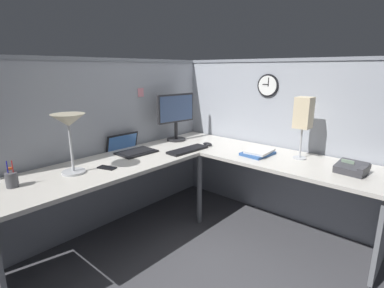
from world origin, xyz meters
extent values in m
plane|color=#47474C|center=(0.00, 0.00, 0.00)|extent=(6.80, 6.80, 0.00)
cube|color=#999EA8|center=(-0.36, 0.87, 0.78)|extent=(2.57, 0.10, 1.55)
cube|color=gray|center=(-0.36, 0.87, 1.56)|extent=(2.57, 0.12, 0.03)
cube|color=#999EA8|center=(0.87, -0.27, 0.78)|extent=(0.10, 2.37, 1.55)
cube|color=gray|center=(0.87, -0.27, 1.56)|extent=(0.12, 2.37, 0.03)
cube|color=beige|center=(-0.38, 0.47, 0.71)|extent=(2.35, 0.66, 0.03)
cube|color=beige|center=(0.47, -0.60, 0.71)|extent=(0.66, 1.49, 0.03)
cylinder|color=slate|center=(0.16, 0.16, 0.35)|extent=(0.05, 0.05, 0.70)
cube|color=slate|center=(0.47, -1.33, 0.35)|extent=(0.58, 0.03, 0.60)
cylinder|color=#232326|center=(0.34, 0.64, 0.74)|extent=(0.20, 0.20, 0.02)
cylinder|color=#232326|center=(0.34, 0.64, 0.84)|extent=(0.04, 0.04, 0.20)
cube|color=#232326|center=(0.34, 0.64, 1.08)|extent=(0.46, 0.09, 0.30)
cube|color=#384C72|center=(0.34, 0.62, 1.08)|extent=(0.42, 0.06, 0.26)
cube|color=black|center=(-0.26, 0.57, 0.74)|extent=(0.35, 0.25, 0.02)
cube|color=black|center=(-0.26, 0.57, 0.75)|extent=(0.30, 0.19, 0.00)
cube|color=black|center=(-0.25, 0.79, 0.77)|extent=(0.34, 0.08, 0.22)
cube|color=#4C84D8|center=(-0.25, 0.79, 0.77)|extent=(0.31, 0.06, 0.18)
cube|color=black|center=(0.10, 0.26, 0.74)|extent=(0.44, 0.16, 0.02)
ellipsoid|color=black|center=(0.38, 0.24, 0.75)|extent=(0.06, 0.10, 0.03)
cylinder|color=#B7BABF|center=(-0.91, 0.49, 0.74)|extent=(0.17, 0.17, 0.02)
cylinder|color=#B7BABF|center=(-0.91, 0.49, 0.93)|extent=(0.02, 0.02, 0.38)
cone|color=#B2A88C|center=(-0.91, 0.49, 1.13)|extent=(0.24, 0.24, 0.09)
cylinder|color=#4C4C51|center=(-1.31, 0.54, 0.78)|extent=(0.08, 0.08, 0.10)
cylinder|color=#1E1EB2|center=(-1.32, 0.55, 0.84)|extent=(0.01, 0.01, 0.13)
cylinder|color=#B21E1E|center=(-1.29, 0.53, 0.84)|extent=(0.01, 0.01, 0.13)
cylinder|color=#D8591E|center=(-1.30, 0.55, 0.85)|extent=(0.03, 0.03, 0.01)
cube|color=black|center=(-0.68, 0.40, 0.73)|extent=(0.11, 0.16, 0.01)
cube|color=#38383D|center=(0.46, -1.06, 0.77)|extent=(0.21, 0.22, 0.10)
cube|color=#8CA58C|center=(0.46, -1.03, 0.80)|extent=(0.02, 0.09, 0.04)
cube|color=#38383D|center=(0.45, -1.15, 0.79)|extent=(0.19, 0.06, 0.04)
cube|color=#335999|center=(0.43, -0.30, 0.74)|extent=(0.30, 0.24, 0.02)
cube|color=silver|center=(0.44, -0.31, 0.76)|extent=(0.27, 0.20, 0.02)
cylinder|color=#B7BABF|center=(0.56, -0.63, 0.74)|extent=(0.11, 0.11, 0.01)
cylinder|color=#B7BABF|center=(0.56, -0.63, 0.87)|extent=(0.02, 0.02, 0.27)
cube|color=beige|center=(0.56, -0.63, 1.13)|extent=(0.13, 0.13, 0.26)
cylinder|color=black|center=(0.82, -0.16, 1.33)|extent=(0.03, 0.22, 0.22)
cylinder|color=white|center=(0.80, -0.16, 1.33)|extent=(0.00, 0.19, 0.19)
cube|color=black|center=(0.80, -0.14, 1.34)|extent=(0.00, 0.06, 0.01)
cube|color=black|center=(0.80, -0.17, 1.36)|extent=(0.00, 0.01, 0.08)
cube|color=pink|center=(0.02, 0.82, 1.25)|extent=(0.07, 0.00, 0.09)
camera|label=1|loc=(-1.89, -1.54, 1.49)|focal=27.59mm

